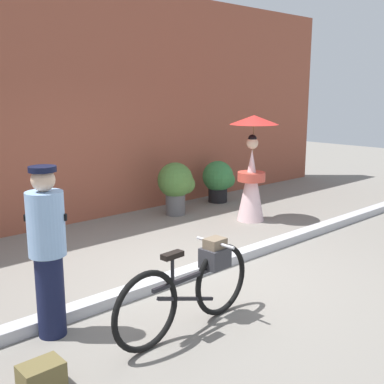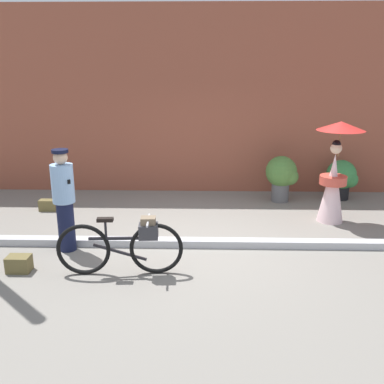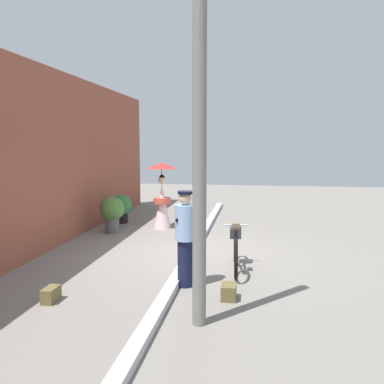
{
  "view_description": "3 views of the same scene",
  "coord_description": "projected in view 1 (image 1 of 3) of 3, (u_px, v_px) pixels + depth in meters",
  "views": [
    {
      "loc": [
        -3.84,
        -4.14,
        2.26
      ],
      "look_at": [
        0.41,
        0.51,
        0.93
      ],
      "focal_mm": 44.57,
      "sensor_mm": 36.0,
      "label": 1
    },
    {
      "loc": [
        0.12,
        -6.45,
        2.82
      ],
      "look_at": [
        -0.06,
        0.34,
        0.82
      ],
      "focal_mm": 40.34,
      "sensor_mm": 36.0,
      "label": 2
    },
    {
      "loc": [
        -8.49,
        -1.31,
        2.38
      ],
      "look_at": [
        0.64,
        0.11,
        1.28
      ],
      "focal_mm": 37.65,
      "sensor_mm": 36.0,
      "label": 3
    }
  ],
  "objects": [
    {
      "name": "ground_plane",
      "position": [
        195.0,
        275.0,
        5.99
      ],
      "size": [
        30.0,
        30.0,
        0.0
      ],
      "primitive_type": "plane",
      "color": "gray"
    },
    {
      "name": "building_wall",
      "position": [
        59.0,
        105.0,
        8.03
      ],
      "size": [
        14.0,
        0.4,
        4.09
      ],
      "primitive_type": "cube",
      "color": "brown",
      "rests_on": "ground_plane"
    },
    {
      "name": "sidewalk_curb",
      "position": [
        195.0,
        270.0,
        5.98
      ],
      "size": [
        14.0,
        0.2,
        0.12
      ],
      "primitive_type": "cube",
      "color": "#B2B2B7",
      "rests_on": "ground_plane"
    },
    {
      "name": "bicycle_near_officer",
      "position": [
        192.0,
        285.0,
        4.57
      ],
      "size": [
        1.75,
        0.48,
        0.84
      ],
      "color": "black",
      "rests_on": "ground_plane"
    },
    {
      "name": "person_officer",
      "position": [
        48.0,
        248.0,
        4.35
      ],
      "size": [
        0.34,
        0.34,
        1.62
      ],
      "color": "#141938",
      "rests_on": "ground_plane"
    },
    {
      "name": "person_with_parasol",
      "position": [
        252.0,
        167.0,
        8.37
      ],
      "size": [
        0.85,
        0.85,
        1.86
      ],
      "color": "silver",
      "rests_on": "ground_plane"
    },
    {
      "name": "potted_plant_by_door",
      "position": [
        219.0,
        179.0,
        9.88
      ],
      "size": [
        0.66,
        0.64,
        0.86
      ],
      "color": "black",
      "rests_on": "ground_plane"
    },
    {
      "name": "potted_plant_small",
      "position": [
        177.0,
        184.0,
        8.83
      ],
      "size": [
        0.68,
        0.66,
        0.98
      ],
      "color": "#59595B",
      "rests_on": "ground_plane"
    },
    {
      "name": "backpack_spare",
      "position": [
        42.0,
        377.0,
        3.64
      ],
      "size": [
        0.32,
        0.23,
        0.23
      ],
      "color": "brown",
      "rests_on": "ground_plane"
    }
  ]
}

